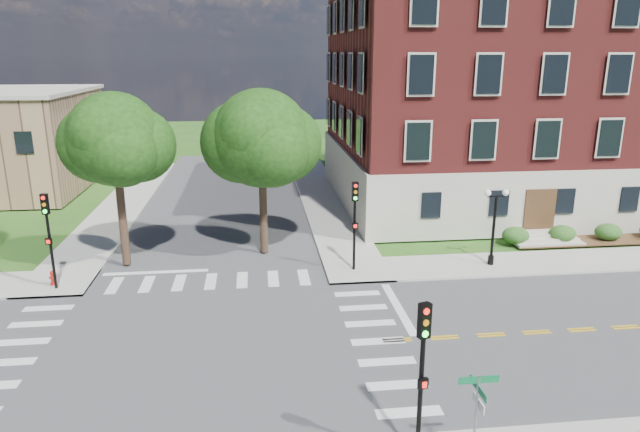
{
  "coord_description": "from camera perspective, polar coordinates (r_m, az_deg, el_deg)",
  "views": [
    {
      "loc": [
        2.46,
        -20.46,
        11.31
      ],
      "look_at": [
        5.7,
        7.63,
        3.2
      ],
      "focal_mm": 32.0,
      "sensor_mm": 36.0,
      "label": 1
    }
  ],
  "objects": [
    {
      "name": "fire_hydrant",
      "position": [
        31.62,
        -25.14,
        -5.65
      ],
      "size": [
        0.35,
        0.35,
        0.75
      ],
      "color": "#9D160C",
      "rests_on": "ground"
    },
    {
      "name": "crosswalk_east",
      "position": [
        23.86,
        5.82,
        -12.39
      ],
      "size": [
        2.2,
        10.2,
        0.02
      ],
      "primitive_type": null,
      "color": "silver",
      "rests_on": "ground"
    },
    {
      "name": "twin_lamp_west",
      "position": [
        32.08,
        17.01,
        -0.62
      ],
      "size": [
        1.36,
        0.36,
        4.23
      ],
      "color": "black",
      "rests_on": "ground"
    },
    {
      "name": "ground",
      "position": [
        23.51,
        -12.07,
        -13.14
      ],
      "size": [
        160.0,
        160.0,
        0.0
      ],
      "primitive_type": "plane",
      "color": "#225217",
      "rests_on": "ground"
    },
    {
      "name": "main_building",
      "position": [
        47.7,
        20.71,
        11.42
      ],
      "size": [
        30.6,
        22.4,
        16.5
      ],
      "color": "#BCB6A6",
      "rests_on": "ground"
    },
    {
      "name": "traffic_signal_nw",
      "position": [
        30.26,
        -25.54,
        -1.18
      ],
      "size": [
        0.35,
        0.39,
        4.8
      ],
      "color": "black",
      "rests_on": "ground"
    },
    {
      "name": "stop_bar_east",
      "position": [
        26.81,
        7.84,
        -9.12
      ],
      "size": [
        0.4,
        5.5,
        0.0
      ],
      "primitive_type": "cube",
      "color": "silver",
      "rests_on": "ground"
    },
    {
      "name": "road_ew",
      "position": [
        23.51,
        -12.07,
        -13.13
      ],
      "size": [
        90.0,
        12.0,
        0.01
      ],
      "primitive_type": "cube",
      "color": "#3D3D3F",
      "rests_on": "ground"
    },
    {
      "name": "tree_d",
      "position": [
        31.98,
        -5.89,
        7.7
      ],
      "size": [
        5.48,
        5.48,
        9.38
      ],
      "color": "#322719",
      "rests_on": "ground"
    },
    {
      "name": "tree_c",
      "position": [
        31.62,
        -19.84,
        7.18
      ],
      "size": [
        4.91,
        4.91,
        9.35
      ],
      "color": "#322719",
      "rests_on": "ground"
    },
    {
      "name": "traffic_signal_ne",
      "position": [
        29.8,
        3.5,
        0.15
      ],
      "size": [
        0.33,
        0.36,
        4.8
      ],
      "color": "black",
      "rests_on": "ground"
    },
    {
      "name": "sidewalk_ne",
      "position": [
        39.72,
        12.69,
        -0.86
      ],
      "size": [
        34.0,
        34.0,
        0.12
      ],
      "color": "#9E9B93",
      "rests_on": "ground"
    },
    {
      "name": "street_sign_pole",
      "position": [
        16.41,
        15.41,
        -17.92
      ],
      "size": [
        1.1,
        1.1,
        3.1
      ],
      "color": "gray",
      "rests_on": "ground"
    },
    {
      "name": "traffic_signal_se",
      "position": [
        16.3,
        10.2,
        -14.18
      ],
      "size": [
        0.38,
        0.45,
        4.8
      ],
      "color": "black",
      "rests_on": "ground"
    },
    {
      "name": "road_ns",
      "position": [
        23.51,
        -12.08,
        -13.13
      ],
      "size": [
        12.0,
        90.0,
        0.01
      ],
      "primitive_type": "cube",
      "color": "#3D3D3F",
      "rests_on": "ground"
    }
  ]
}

